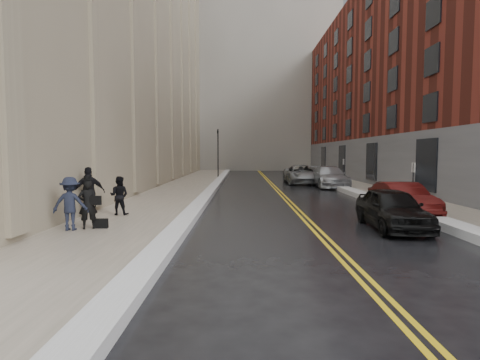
{
  "coord_description": "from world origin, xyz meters",
  "views": [
    {
      "loc": [
        -0.08,
        -9.41,
        2.65
      ],
      "look_at": [
        -0.16,
        5.38,
        1.6
      ],
      "focal_mm": 28.0,
      "sensor_mm": 36.0,
      "label": 1
    }
  ],
  "objects_px": {
    "pedestrian_c": "(89,192)",
    "car_maroon": "(402,199)",
    "car_silver_near": "(329,177)",
    "pedestrian_main": "(88,204)",
    "pedestrian_b": "(70,204)",
    "car_black": "(392,208)",
    "pedestrian_a": "(119,196)",
    "car_silver_far": "(302,174)"
  },
  "relations": [
    {
      "from": "pedestrian_c",
      "to": "car_maroon",
      "type": "bearing_deg",
      "value": 166.1
    },
    {
      "from": "car_silver_near",
      "to": "pedestrian_main",
      "type": "height_order",
      "value": "pedestrian_main"
    },
    {
      "from": "pedestrian_b",
      "to": "pedestrian_c",
      "type": "xyz_separation_m",
      "value": [
        -0.38,
        2.45,
        0.12
      ]
    },
    {
      "from": "car_silver_near",
      "to": "car_black",
      "type": "bearing_deg",
      "value": -95.82
    },
    {
      "from": "pedestrian_a",
      "to": "pedestrian_c",
      "type": "relative_size",
      "value": 0.8
    },
    {
      "from": "pedestrian_a",
      "to": "pedestrian_c",
      "type": "bearing_deg",
      "value": 35.2
    },
    {
      "from": "car_black",
      "to": "pedestrian_c",
      "type": "distance_m",
      "value": 11.35
    },
    {
      "from": "car_silver_near",
      "to": "car_silver_far",
      "type": "bearing_deg",
      "value": 115.73
    },
    {
      "from": "pedestrian_c",
      "to": "car_silver_near",
      "type": "bearing_deg",
      "value": -151.03
    },
    {
      "from": "car_maroon",
      "to": "pedestrian_main",
      "type": "distance_m",
      "value": 12.55
    },
    {
      "from": "pedestrian_main",
      "to": "pedestrian_a",
      "type": "height_order",
      "value": "pedestrian_main"
    },
    {
      "from": "pedestrian_a",
      "to": "car_black",
      "type": "bearing_deg",
      "value": 171.5
    },
    {
      "from": "pedestrian_a",
      "to": "pedestrian_main",
      "type": "bearing_deg",
      "value": 90.68
    },
    {
      "from": "car_maroon",
      "to": "car_silver_near",
      "type": "height_order",
      "value": "car_silver_near"
    },
    {
      "from": "car_silver_far",
      "to": "pedestrian_b",
      "type": "xyz_separation_m",
      "value": [
        -10.87,
        -20.69,
        0.2
      ]
    },
    {
      "from": "car_black",
      "to": "car_maroon",
      "type": "relative_size",
      "value": 0.99
    },
    {
      "from": "pedestrian_main",
      "to": "pedestrian_b",
      "type": "height_order",
      "value": "pedestrian_b"
    },
    {
      "from": "car_silver_near",
      "to": "pedestrian_a",
      "type": "xyz_separation_m",
      "value": [
        -11.88,
        -14.35,
        0.11
      ]
    },
    {
      "from": "car_silver_near",
      "to": "car_silver_far",
      "type": "relative_size",
      "value": 0.96
    },
    {
      "from": "car_black",
      "to": "pedestrian_c",
      "type": "xyz_separation_m",
      "value": [
        -11.25,
        1.44,
        0.42
      ]
    },
    {
      "from": "car_silver_far",
      "to": "car_black",
      "type": "bearing_deg",
      "value": -91.53
    },
    {
      "from": "pedestrian_c",
      "to": "pedestrian_b",
      "type": "bearing_deg",
      "value": 78.44
    },
    {
      "from": "pedestrian_a",
      "to": "pedestrian_b",
      "type": "xyz_separation_m",
      "value": [
        -0.59,
        -3.06,
        0.08
      ]
    },
    {
      "from": "car_silver_near",
      "to": "pedestrian_main",
      "type": "xyz_separation_m",
      "value": [
        -11.99,
        -17.19,
        0.14
      ]
    },
    {
      "from": "car_silver_far",
      "to": "car_maroon",
      "type": "bearing_deg",
      "value": -86.09
    },
    {
      "from": "pedestrian_main",
      "to": "pedestrian_b",
      "type": "bearing_deg",
      "value": -0.69
    },
    {
      "from": "car_black",
      "to": "car_silver_far",
      "type": "distance_m",
      "value": 19.69
    },
    {
      "from": "car_black",
      "to": "pedestrian_b",
      "type": "relative_size",
      "value": 2.43
    },
    {
      "from": "pedestrian_main",
      "to": "pedestrian_a",
      "type": "distance_m",
      "value": 2.85
    },
    {
      "from": "car_maroon",
      "to": "car_silver_far",
      "type": "distance_m",
      "value": 16.86
    },
    {
      "from": "pedestrian_a",
      "to": "pedestrian_c",
      "type": "xyz_separation_m",
      "value": [
        -0.97,
        -0.61,
        0.2
      ]
    },
    {
      "from": "car_black",
      "to": "pedestrian_b",
      "type": "height_order",
      "value": "pedestrian_b"
    },
    {
      "from": "car_black",
      "to": "pedestrian_a",
      "type": "bearing_deg",
      "value": 170.72
    },
    {
      "from": "car_black",
      "to": "pedestrian_a",
      "type": "relative_size",
      "value": 2.69
    },
    {
      "from": "car_black",
      "to": "pedestrian_a",
      "type": "distance_m",
      "value": 10.49
    },
    {
      "from": "car_silver_far",
      "to": "pedestrian_a",
      "type": "xyz_separation_m",
      "value": [
        -10.28,
        -17.63,
        0.12
      ]
    },
    {
      "from": "pedestrian_a",
      "to": "pedestrian_b",
      "type": "bearing_deg",
      "value": 81.92
    },
    {
      "from": "car_black",
      "to": "car_silver_near",
      "type": "height_order",
      "value": "car_silver_near"
    },
    {
      "from": "pedestrian_a",
      "to": "car_silver_far",
      "type": "bearing_deg",
      "value": -117.44
    },
    {
      "from": "car_silver_near",
      "to": "pedestrian_main",
      "type": "relative_size",
      "value": 3.49
    },
    {
      "from": "car_maroon",
      "to": "pedestrian_a",
      "type": "distance_m",
      "value": 11.92
    },
    {
      "from": "car_black",
      "to": "car_silver_far",
      "type": "relative_size",
      "value": 0.72
    }
  ]
}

